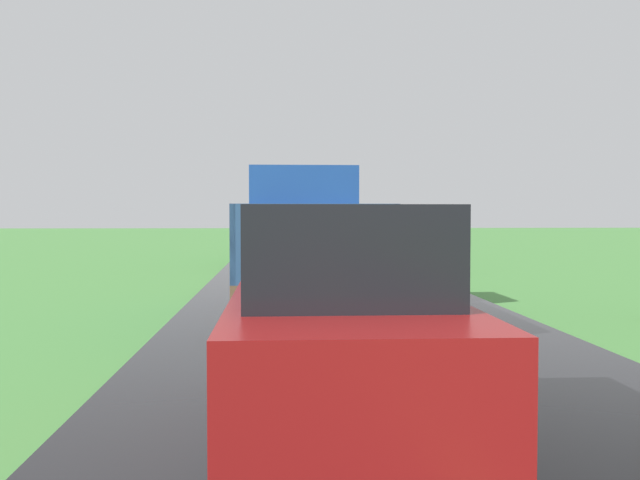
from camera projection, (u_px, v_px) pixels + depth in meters
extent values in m
cube|color=#2D2D30|center=(307.00, 286.00, 12.23)|extent=(0.90, 5.51, 0.24)
cube|color=brown|center=(307.00, 274.00, 12.23)|extent=(2.30, 5.80, 0.20)
cube|color=#1E479E|center=(303.00, 215.00, 14.13)|extent=(2.10, 1.90, 1.90)
cube|color=black|center=(301.00, 200.00, 15.07)|extent=(1.79, 0.02, 0.76)
cube|color=#2D517F|center=(240.00, 240.00, 11.16)|extent=(0.08, 3.85, 1.10)
cube|color=#2D517F|center=(377.00, 239.00, 11.30)|extent=(0.08, 3.85, 1.10)
cube|color=#2D517F|center=(315.00, 244.00, 9.35)|extent=(2.30, 0.08, 1.10)
cube|color=#2D517F|center=(305.00, 236.00, 13.11)|extent=(2.30, 0.08, 1.10)
cylinder|color=black|center=(251.00, 282.00, 13.97)|extent=(0.28, 1.00, 1.00)
cylinder|color=black|center=(354.00, 281.00, 14.09)|extent=(0.28, 1.00, 1.00)
cylinder|color=black|center=(242.00, 303.00, 10.58)|extent=(0.28, 1.00, 1.00)
cylinder|color=black|center=(379.00, 302.00, 10.71)|extent=(0.28, 1.00, 1.00)
ellipsoid|color=#A0C61D|center=(274.00, 241.00, 11.14)|extent=(0.42, 0.38, 0.38)
ellipsoid|color=#AFCB23|center=(297.00, 245.00, 9.97)|extent=(0.52, 0.56, 0.39)
ellipsoid|color=#AFBE22|center=(343.00, 241.00, 11.12)|extent=(0.41, 0.52, 0.47)
ellipsoid|color=#9BCD29|center=(259.00, 263.00, 11.39)|extent=(0.44, 0.49, 0.41)
ellipsoid|color=#9FCE26|center=(338.00, 242.00, 12.60)|extent=(0.49, 0.47, 0.40)
ellipsoid|color=#9BCE22|center=(317.00, 240.00, 12.27)|extent=(0.48, 0.44, 0.45)
ellipsoid|color=#AEBD2B|center=(299.00, 260.00, 12.46)|extent=(0.42, 0.49, 0.39)
ellipsoid|color=#A8C927|center=(268.00, 244.00, 9.64)|extent=(0.43, 0.47, 0.49)
ellipsoid|color=#ADC234|center=(269.00, 244.00, 11.67)|extent=(0.54, 0.54, 0.51)
ellipsoid|color=#AECA1D|center=(353.00, 243.00, 11.39)|extent=(0.48, 0.59, 0.48)
ellipsoid|color=#98BC22|center=(293.00, 261.00, 11.74)|extent=(0.59, 0.66, 0.41)
ellipsoid|color=#9CC732|center=(336.00, 240.00, 12.15)|extent=(0.49, 0.61, 0.38)
ellipsoid|color=#ACC82E|center=(331.00, 223.00, 11.80)|extent=(0.48, 0.53, 0.51)
cube|color=#2D2D30|center=(296.00, 246.00, 27.45)|extent=(0.90, 5.51, 0.24)
cube|color=brown|center=(296.00, 241.00, 27.45)|extent=(2.30, 5.80, 0.20)
cube|color=#197A4C|center=(295.00, 215.00, 29.35)|extent=(2.10, 1.90, 1.90)
cube|color=black|center=(294.00, 207.00, 30.29)|extent=(1.78, 0.02, 0.76)
cube|color=#232328|center=(268.00, 225.00, 26.38)|extent=(0.08, 3.85, 1.10)
cube|color=#232328|center=(326.00, 225.00, 26.52)|extent=(0.08, 3.85, 1.10)
cube|color=#232328|center=(298.00, 226.00, 24.57)|extent=(2.30, 0.08, 1.10)
cube|color=#232328|center=(296.00, 225.00, 28.33)|extent=(2.30, 0.08, 1.10)
cylinder|color=black|center=(270.00, 247.00, 29.19)|extent=(0.28, 1.00, 1.00)
cylinder|color=black|center=(320.00, 247.00, 29.31)|extent=(0.28, 1.00, 1.00)
cylinder|color=black|center=(269.00, 251.00, 25.80)|extent=(0.28, 1.00, 1.00)
cylinder|color=black|center=(325.00, 251.00, 25.93)|extent=(0.28, 1.00, 1.00)
ellipsoid|color=#98C030|center=(277.00, 226.00, 27.02)|extent=(0.43, 0.53, 0.43)
ellipsoid|color=#B0C01C|center=(297.00, 226.00, 26.98)|extent=(0.57, 0.67, 0.47)
ellipsoid|color=#9FC821|center=(279.00, 234.00, 27.39)|extent=(0.55, 0.56, 0.46)
ellipsoid|color=#A6C320|center=(288.00, 219.00, 24.87)|extent=(0.53, 0.60, 0.43)
ellipsoid|color=#AEBB34|center=(305.00, 235.00, 25.26)|extent=(0.46, 0.58, 0.38)
ellipsoid|color=#A0BF34|center=(297.00, 219.00, 24.98)|extent=(0.52, 0.52, 0.46)
ellipsoid|color=#A5C92D|center=(286.00, 235.00, 25.45)|extent=(0.49, 0.61, 0.44)
ellipsoid|color=#ABBA23|center=(314.00, 219.00, 26.61)|extent=(0.59, 0.73, 0.41)
ellipsoid|color=#AEC021|center=(318.00, 234.00, 27.24)|extent=(0.60, 0.61, 0.51)
cube|color=maroon|center=(339.00, 343.00, 5.58)|extent=(1.70, 4.10, 0.80)
cube|color=black|center=(342.00, 251.00, 5.35)|extent=(1.44, 2.05, 0.70)
cylinder|color=black|center=(250.00, 370.00, 6.82)|extent=(0.20, 0.64, 0.64)
cylinder|color=black|center=(405.00, 368.00, 6.91)|extent=(0.20, 0.64, 0.64)
cylinder|color=black|center=(233.00, 462.00, 4.28)|extent=(0.20, 0.64, 0.64)
cylinder|color=black|center=(478.00, 457.00, 4.37)|extent=(0.20, 0.64, 0.64)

